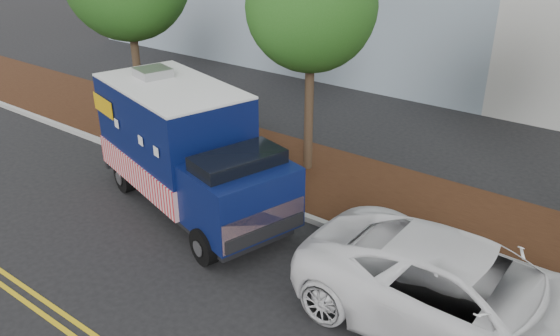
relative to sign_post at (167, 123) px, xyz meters
The scene contains 8 objects.
ground 5.12m from the sign_post, 23.05° to the right, with size 120.00×120.00×0.00m, color black.
curb 4.75m from the sign_post, ahead, with size 120.00×0.18×0.15m, color #9E9E99.
mulch_strip 4.97m from the sign_post, 18.69° to the left, with size 120.00×4.00×0.15m, color black.
centerline_near 7.96m from the sign_post, 54.40° to the right, with size 120.00×0.10×0.01m, color gold.
tree_b 5.76m from the sign_post, 24.40° to the left, with size 3.54×3.54×6.66m.
sign_post is the anchor object (origin of this frame).
food_truck 3.13m from the sign_post, 33.42° to the right, with size 6.83×3.97×3.40m.
white_car 10.56m from the sign_post, 12.15° to the right, with size 2.94×6.38×1.77m, color white.
Camera 1 is at (7.77, -8.64, 7.18)m, focal length 35.00 mm.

